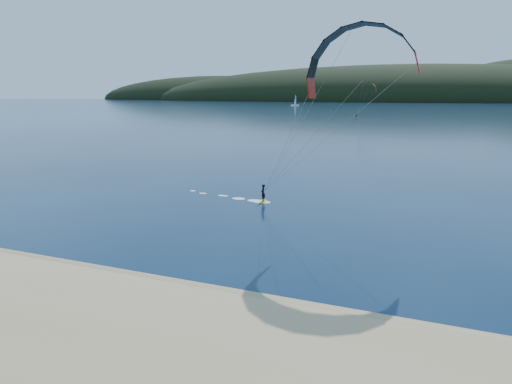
# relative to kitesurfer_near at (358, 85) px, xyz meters

# --- Properties ---
(ground) EXTENTS (1800.00, 1800.00, 0.00)m
(ground) POSITION_rel_kitesurfer_near_xyz_m (-9.51, -20.75, -11.99)
(ground) COLOR #061932
(ground) RESTS_ON ground
(wet_sand) EXTENTS (220.00, 2.50, 0.10)m
(wet_sand) POSITION_rel_kitesurfer_near_xyz_m (-9.51, -16.25, -11.94)
(wet_sand) COLOR #89734F
(wet_sand) RESTS_ON ground
(headland) EXTENTS (1200.00, 310.00, 140.00)m
(headland) POSITION_rel_kitesurfer_near_xyz_m (-8.88, 724.53, -11.99)
(headland) COLOR black
(headland) RESTS_ON ground
(kitesurfer_near) EXTENTS (26.08, 9.16, 16.69)m
(kitesurfer_near) POSITION_rel_kitesurfer_near_xyz_m (0.00, 0.00, 0.00)
(kitesurfer_near) COLOR yellow
(kitesurfer_near) RESTS_ON ground
(kitesurfer_far) EXTENTS (10.21, 7.07, 14.71)m
(kitesurfer_far) POSITION_rel_kitesurfer_near_xyz_m (-23.97, 180.61, 0.48)
(kitesurfer_far) COLOR yellow
(kitesurfer_far) RESTS_ON ground
(sailboat) EXTENTS (7.60, 4.97, 10.97)m
(sailboat) POSITION_rel_kitesurfer_near_xyz_m (-119.06, 378.88, -11.18)
(sailboat) COLOR white
(sailboat) RESTS_ON ground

